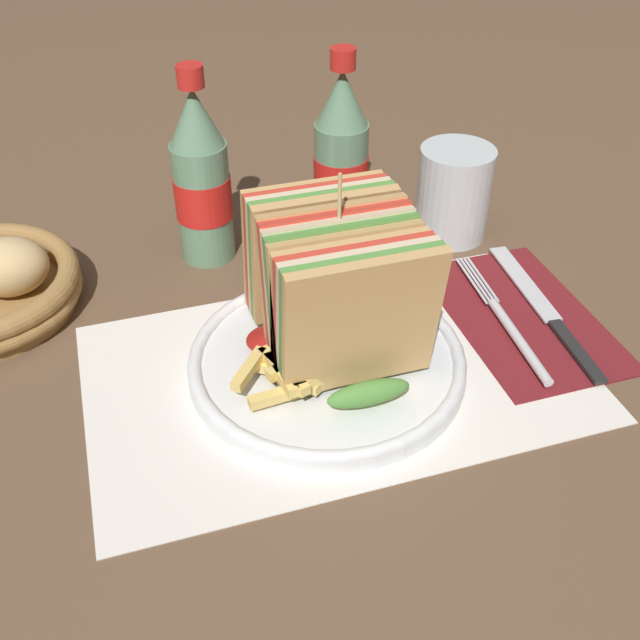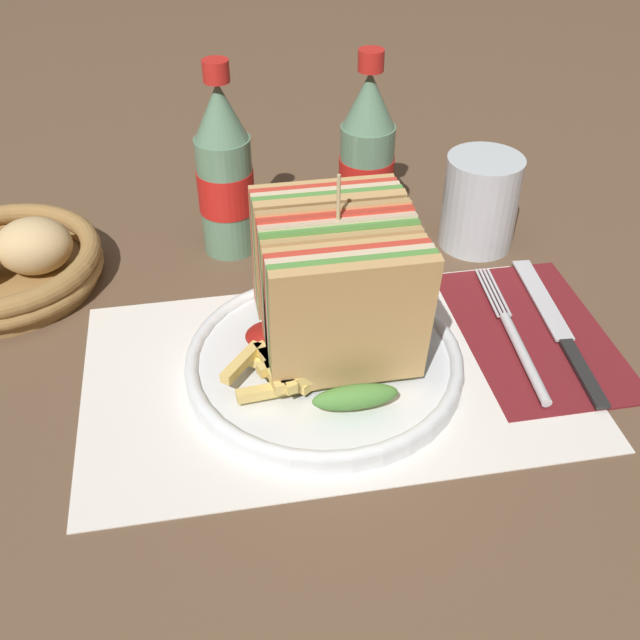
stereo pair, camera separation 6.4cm
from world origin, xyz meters
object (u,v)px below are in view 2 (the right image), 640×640
Objects in this scene: bread_basket at (1,263)px; knife at (558,328)px; fork at (517,342)px; plate_main at (324,361)px; coke_bottle_far at (367,161)px; club_sandwich at (334,287)px; coke_bottle_near at (225,174)px; glass_near at (479,208)px.

knife is at bearing -18.31° from bread_basket.
plate_main is at bearing -176.87° from fork.
club_sandwich is at bearing -109.87° from coke_bottle_far.
knife is at bearing -35.08° from coke_bottle_near.
glass_near is 0.49m from bread_basket.
glass_near is at bearing 41.47° from plate_main.
plate_main is at bearing -73.46° from coke_bottle_near.
knife is 1.11× the size of bread_basket.
club_sandwich reaches higher than plate_main.
coke_bottle_near is 2.02× the size of glass_near.
knife is (0.21, 0.00, -0.07)m from club_sandwich.
fork is (0.17, -0.01, -0.07)m from club_sandwich.
club_sandwich is (0.01, 0.01, 0.07)m from plate_main.
plate_main is at bearing -172.48° from knife.
coke_bottle_near is at bearing 110.05° from club_sandwich.
knife is at bearing 0.47° from club_sandwich.
coke_bottle_far is 0.38m from bread_basket.
plate_main is 1.23× the size of bread_basket.
glass_near reaches higher than bread_basket.
plate_main reaches higher than fork.
plate_main is 0.07m from club_sandwich.
club_sandwich is 0.90× the size of bread_basket.
club_sandwich is at bearing 179.21° from fork.
knife is 0.54m from bread_basket.
club_sandwich is 0.81× the size of knife.
knife is at bearing -55.88° from coke_bottle_far.
club_sandwich reaches higher than glass_near.
plate_main is 2.40× the size of glass_near.
knife is 0.17m from glass_near.
knife is 1.07× the size of coke_bottle_far.
fork is 1.00× the size of bread_basket.
coke_bottle_far is at bearing 5.08° from bread_basket.
coke_bottle_far reaches higher than knife.
fork is 0.33m from coke_bottle_near.
plate_main is at bearing -32.11° from bread_basket.
coke_bottle_far is at bearing 160.66° from glass_near.
glass_near is at bearing -8.14° from coke_bottle_near.
knife is at bearing -81.91° from glass_near.
glass_near is 0.51× the size of bread_basket.
bread_basket is (-0.47, 0.19, 0.02)m from fork.
bread_basket is at bearing -174.92° from coke_bottle_far.
bread_basket reaches higher than fork.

